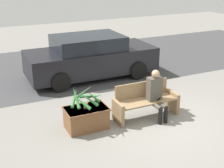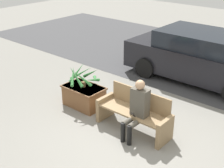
{
  "view_description": "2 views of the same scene",
  "coord_description": "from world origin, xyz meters",
  "px_view_note": "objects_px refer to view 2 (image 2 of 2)",
  "views": [
    {
      "loc": [
        -4.05,
        -5.96,
        3.74
      ],
      "look_at": [
        -0.89,
        0.8,
        0.87
      ],
      "focal_mm": 50.0,
      "sensor_mm": 36.0,
      "label": 1
    },
    {
      "loc": [
        3.35,
        -4.49,
        3.81
      ],
      "look_at": [
        -0.84,
        0.42,
        0.88
      ],
      "focal_mm": 50.0,
      "sensor_mm": 36.0,
      "label": 2
    }
  ],
  "objects_px": {
    "potted_plant": "(83,77)",
    "parked_car": "(201,57)",
    "person_seated": "(137,107)",
    "bench": "(135,112)",
    "planter_box": "(84,96)"
  },
  "relations": [
    {
      "from": "planter_box",
      "to": "potted_plant",
      "type": "height_order",
      "value": "potted_plant"
    },
    {
      "from": "potted_plant",
      "to": "bench",
      "type": "bearing_deg",
      "value": -1.77
    },
    {
      "from": "bench",
      "to": "person_seated",
      "type": "relative_size",
      "value": 1.34
    },
    {
      "from": "planter_box",
      "to": "parked_car",
      "type": "height_order",
      "value": "parked_car"
    },
    {
      "from": "bench",
      "to": "potted_plant",
      "type": "xyz_separation_m",
      "value": [
        -1.63,
        0.05,
        0.39
      ]
    },
    {
      "from": "potted_plant",
      "to": "parked_car",
      "type": "height_order",
      "value": "parked_car"
    },
    {
      "from": "parked_car",
      "to": "planter_box",
      "type": "bearing_deg",
      "value": -113.23
    },
    {
      "from": "bench",
      "to": "potted_plant",
      "type": "bearing_deg",
      "value": 178.23
    },
    {
      "from": "potted_plant",
      "to": "parked_car",
      "type": "distance_m",
      "value": 3.72
    },
    {
      "from": "potted_plant",
      "to": "parked_car",
      "type": "xyz_separation_m",
      "value": [
        1.48,
        3.42,
        -0.07
      ]
    },
    {
      "from": "planter_box",
      "to": "parked_car",
      "type": "distance_m",
      "value": 3.76
    },
    {
      "from": "person_seated",
      "to": "bench",
      "type": "bearing_deg",
      "value": 136.1
    },
    {
      "from": "bench",
      "to": "parked_car",
      "type": "distance_m",
      "value": 3.48
    },
    {
      "from": "planter_box",
      "to": "potted_plant",
      "type": "relative_size",
      "value": 1.21
    },
    {
      "from": "bench",
      "to": "parked_car",
      "type": "height_order",
      "value": "parked_car"
    }
  ]
}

